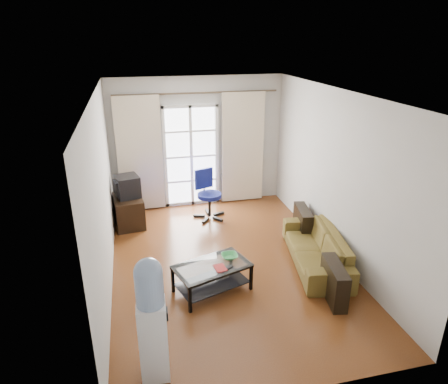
% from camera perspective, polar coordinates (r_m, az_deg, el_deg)
% --- Properties ---
extents(floor, '(5.20, 5.20, 0.00)m').
position_cam_1_polar(floor, '(6.58, 0.41, -10.13)').
color(floor, brown).
rests_on(floor, ground).
extents(ceiling, '(5.20, 5.20, 0.00)m').
position_cam_1_polar(ceiling, '(5.64, 0.49, 13.86)').
color(ceiling, white).
rests_on(ceiling, wall_back).
extents(wall_back, '(3.60, 0.02, 2.70)m').
position_cam_1_polar(wall_back, '(8.41, -3.80, 7.06)').
color(wall_back, '#BAB8B1').
rests_on(wall_back, floor).
extents(wall_front, '(3.60, 0.02, 2.70)m').
position_cam_1_polar(wall_front, '(3.78, 10.11, -12.84)').
color(wall_front, '#BAB8B1').
rests_on(wall_front, floor).
extents(wall_left, '(0.02, 5.20, 2.70)m').
position_cam_1_polar(wall_left, '(5.84, -16.96, -0.55)').
color(wall_left, '#BAB8B1').
rests_on(wall_left, floor).
extents(wall_right, '(0.02, 5.20, 2.70)m').
position_cam_1_polar(wall_right, '(6.61, 15.79, 2.17)').
color(wall_right, '#BAB8B1').
rests_on(wall_right, floor).
extents(french_door, '(1.16, 0.06, 2.15)m').
position_cam_1_polar(french_door, '(8.41, -4.70, 5.09)').
color(french_door, white).
rests_on(french_door, wall_back).
extents(curtain_rod, '(3.30, 0.04, 0.04)m').
position_cam_1_polar(curtain_rod, '(8.11, -3.86, 13.94)').
color(curtain_rod, '#4C3F2D').
rests_on(curtain_rod, wall_back).
extents(curtain_left, '(0.90, 0.07, 2.35)m').
position_cam_1_polar(curtain_left, '(8.23, -11.92, 5.22)').
color(curtain_left, beige).
rests_on(curtain_left, curtain_rod).
extents(curtain_right, '(0.90, 0.07, 2.35)m').
position_cam_1_polar(curtain_right, '(8.54, 2.70, 6.27)').
color(curtain_right, beige).
rests_on(curtain_right, curtain_rod).
extents(radiator, '(0.64, 0.12, 0.64)m').
position_cam_1_polar(radiator, '(8.79, 1.62, 0.77)').
color(radiator, gray).
rests_on(radiator, floor).
extents(sofa, '(2.12, 1.39, 0.54)m').
position_cam_1_polar(sofa, '(6.62, 13.04, -7.80)').
color(sofa, olive).
rests_on(sofa, floor).
extents(coffee_table, '(1.18, 0.89, 0.42)m').
position_cam_1_polar(coffee_table, '(5.81, -1.72, -11.68)').
color(coffee_table, silver).
rests_on(coffee_table, floor).
extents(bowl, '(0.24, 0.24, 0.06)m').
position_cam_1_polar(bowl, '(5.88, 0.79, -9.17)').
color(bowl, '#328A4C').
rests_on(bowl, coffee_table).
extents(book, '(0.20, 0.24, 0.02)m').
position_cam_1_polar(book, '(5.63, -1.31, -10.96)').
color(book, '#AB3715').
rests_on(book, coffee_table).
extents(remote, '(0.15, 0.11, 0.02)m').
position_cam_1_polar(remote, '(5.65, 0.60, -10.79)').
color(remote, black).
rests_on(remote, coffee_table).
extents(tv_stand, '(0.61, 0.83, 0.57)m').
position_cam_1_polar(tv_stand, '(7.91, -13.46, -2.66)').
color(tv_stand, black).
rests_on(tv_stand, floor).
extents(crt_tv, '(0.52, 0.53, 0.41)m').
position_cam_1_polar(crt_tv, '(7.78, -13.75, 0.79)').
color(crt_tv, black).
rests_on(crt_tv, tv_stand).
extents(task_chair, '(0.85, 0.85, 0.98)m').
position_cam_1_polar(task_chair, '(8.01, -2.20, -1.70)').
color(task_chair, black).
rests_on(task_chair, floor).
extents(water_cooler, '(0.32, 0.31, 1.45)m').
position_cam_1_polar(water_cooler, '(4.35, -10.28, -17.25)').
color(water_cooler, silver).
rests_on(water_cooler, floor).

